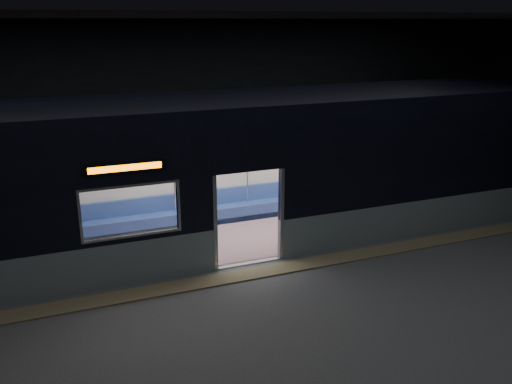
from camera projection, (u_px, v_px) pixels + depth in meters
station_floor at (268, 285)px, 10.64m from camera, size 24.00×14.00×0.01m
station_envelope at (269, 98)px, 9.53m from camera, size 24.00×14.00×5.00m
tactile_strip at (258, 273)px, 11.13m from camera, size 22.80×0.50×0.03m
metro_car at (225, 164)px, 12.33m from camera, size 18.00×3.04×3.35m
passenger at (320, 182)px, 14.60m from camera, size 0.40×0.70×1.38m
handbag at (323, 188)px, 14.43m from camera, size 0.37×0.35×0.15m
transit_map at (351, 151)px, 15.07m from camera, size 1.01×0.03×0.66m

